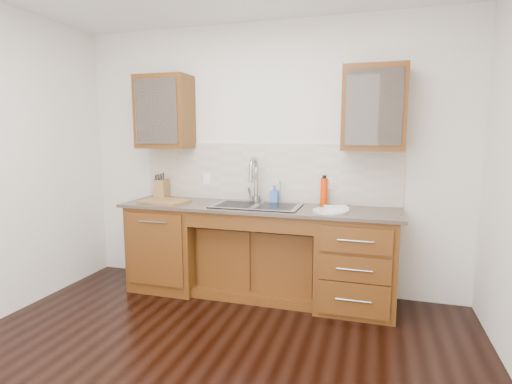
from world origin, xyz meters
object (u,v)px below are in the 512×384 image
(plate, at_px, (330,211))
(knife_block, at_px, (162,189))
(cutting_board, at_px, (165,201))
(soap_bottle, at_px, (274,194))
(water_bottle, at_px, (324,192))

(plate, height_order, knife_block, knife_block)
(plate, xyz_separation_m, cutting_board, (-1.67, 0.03, 0.00))
(soap_bottle, bearing_deg, plate, -35.76)
(water_bottle, bearing_deg, plate, -73.54)
(cutting_board, bearing_deg, water_bottle, 10.35)
(cutting_board, bearing_deg, plate, -1.20)
(knife_block, xyz_separation_m, cutting_board, (0.17, -0.23, -0.09))
(water_bottle, height_order, cutting_board, water_bottle)
(soap_bottle, distance_m, knife_block, 1.24)
(soap_bottle, relative_size, knife_block, 0.85)
(knife_block, bearing_deg, cutting_board, -63.37)
(soap_bottle, height_order, knife_block, knife_block)
(soap_bottle, relative_size, plate, 0.56)
(water_bottle, height_order, knife_block, water_bottle)
(plate, bearing_deg, water_bottle, 106.46)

